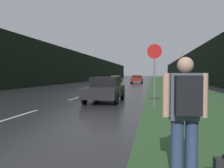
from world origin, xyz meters
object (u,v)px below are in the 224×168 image
Objects in this scene: car_passing_far at (137,79)px; car_passing_near at (105,89)px; stop_sign at (154,69)px; car_oncoming at (116,79)px; hitchhiker_with_backpack at (185,112)px.

car_passing_near is at bearing 90.00° from car_passing_far.
stop_sign reaches higher than car_passing_far.
car_passing_far reaches higher than car_oncoming.
stop_sign is 7.93m from hitchhiker_with_backpack.
car_passing_near is 33.76m from car_oncoming.
stop_sign is at bearing 95.15° from car_passing_far.
car_oncoming is (-4.46, 33.47, 0.02)m from car_passing_near.
car_passing_far is (0.00, 28.30, 0.02)m from car_passing_near.
hitchhiker_with_backpack is 0.42× the size of car_passing_far.
hitchhiker_with_backpack is 38.27m from car_passing_far.
car_passing_near is (-3.08, 9.84, -0.32)m from hitchhiker_with_backpack.
hitchhiker_with_backpack is at bearing 94.61° from car_passing_far.
car_passing_near is at bearing 144.44° from stop_sign.
car_passing_far is at bearing -90.00° from car_passing_near.
car_passing_far is at bearing -49.21° from car_oncoming.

